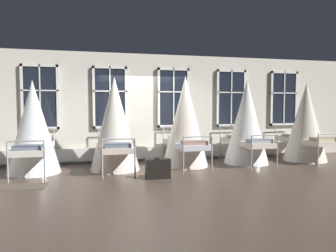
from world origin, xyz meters
TOP-DOWN VIEW (x-y plane):
  - ground at (0.00, 0.00)m, footprint 27.52×27.52m
  - back_wall_with_windows at (0.00, 1.12)m, footprint 14.76×0.10m
  - window_bank at (-0.00, 1.00)m, footprint 10.42×0.10m
  - cot_second at (-2.86, -0.07)m, footprint 1.26×2.01m
  - cot_third at (-0.92, -0.15)m, footprint 1.26×2.00m
  - cot_fourth at (0.98, -0.07)m, footprint 1.26×2.01m
  - cot_fifth at (2.78, -0.11)m, footprint 1.26×2.00m
  - cot_sixth at (4.71, -0.12)m, footprint 1.26×2.01m
  - rug_second at (-2.83, -1.48)m, footprint 0.83×0.60m
  - suitcase_dark at (-0.07, -1.41)m, footprint 0.56×0.22m

SIDE VIEW (x-z plane):
  - ground at x=0.00m, z-range 0.00..0.00m
  - rug_second at x=-2.83m, z-range 0.00..0.01m
  - suitcase_dark at x=-0.07m, z-range -0.01..0.46m
  - window_bank at x=0.00m, z-range -0.30..2.39m
  - cot_second at x=-2.86m, z-range -0.03..2.22m
  - cot_sixth at x=4.71m, z-range -0.04..2.28m
  - cot_third at x=-0.92m, z-range -0.04..2.33m
  - cot_fifth at x=2.78m, z-range -0.04..2.33m
  - cot_fourth at x=0.98m, z-range -0.04..2.40m
  - back_wall_with_windows at x=0.00m, z-range 0.00..3.16m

